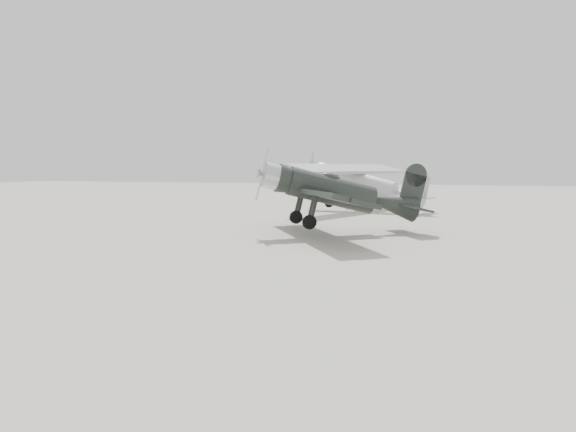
{
  "coord_description": "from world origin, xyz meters",
  "views": [
    {
      "loc": [
        6.93,
        -15.52,
        2.94
      ],
      "look_at": [
        1.59,
        0.11,
        1.5
      ],
      "focal_mm": 35.0,
      "sensor_mm": 36.0,
      "label": 1
    }
  ],
  "objects": [
    {
      "name": "highwing_monoplane",
      "position": [
        -0.65,
        21.52,
        2.23
      ],
      "size": [
        9.0,
        12.51,
        3.56
      ],
      "rotation": [
        0.0,
        0.23,
        -0.31
      ],
      "color": "#9EA1A3",
      "rests_on": "ground"
    },
    {
      "name": "lowwing_monoplane",
      "position": [
        1.11,
        8.38,
        1.81
      ],
      "size": [
        8.49,
        9.92,
        3.42
      ],
      "rotation": [
        0.0,
        0.24,
        0.55
      ],
      "color": "black",
      "rests_on": "ground"
    },
    {
      "name": "ground",
      "position": [
        0.0,
        0.0,
        0.0
      ],
      "size": [
        160.0,
        160.0,
        0.0
      ],
      "primitive_type": "plane",
      "color": "gray",
      "rests_on": "ground"
    }
  ]
}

